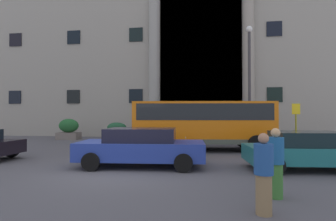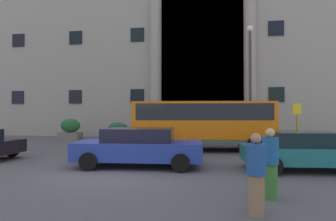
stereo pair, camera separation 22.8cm
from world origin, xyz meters
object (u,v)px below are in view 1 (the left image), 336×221
object	(u,v)px
lamppost_plaza_centre	(249,75)
white_taxi_kerbside	(141,147)
parked_compact_extra	(307,150)
motorcycle_near_kerb	(172,147)
pedestrian_child_trailing	(264,174)
orange_minibus	(202,121)
pedestrian_man_crossing	(276,163)
hedge_planter_west	(117,132)
hedge_planter_entrance_left	(69,129)
hedge_planter_entrance_right	(180,132)
bus_stop_sign	(296,121)

from	to	relation	value
lamppost_plaza_centre	white_taxi_kerbside	bearing A→B (deg)	-123.38
white_taxi_kerbside	parked_compact_extra	xyz separation A→B (m)	(5.76, 0.13, -0.04)
motorcycle_near_kerb	pedestrian_child_trailing	xyz separation A→B (m)	(2.54, -6.42, 0.31)
lamppost_plaza_centre	orange_minibus	bearing A→B (deg)	-133.96
pedestrian_man_crossing	pedestrian_child_trailing	size ratio (longest dim) A/B	1.03
hedge_planter_west	orange_minibus	bearing A→B (deg)	-36.79
hedge_planter_entrance_left	white_taxi_kerbside	distance (m)	12.49
hedge_planter_west	pedestrian_child_trailing	xyz separation A→B (m)	(7.56, -13.69, 0.13)
hedge_planter_entrance_right	white_taxi_kerbside	xyz separation A→B (m)	(-0.53, -9.79, 0.10)
motorcycle_near_kerb	hedge_planter_entrance_right	bearing A→B (deg)	87.84
orange_minibus	hedge_planter_entrance_right	distance (m)	5.41
white_taxi_kerbside	lamppost_plaza_centre	distance (m)	10.02
white_taxi_kerbside	pedestrian_man_crossing	size ratio (longest dim) A/B	2.95
bus_stop_sign	parked_compact_extra	distance (m)	6.38
hedge_planter_entrance_left	motorcycle_near_kerb	xyz separation A→B (m)	(8.88, -7.36, -0.31)
motorcycle_near_kerb	lamppost_plaza_centre	bearing A→B (deg)	47.97
parked_compact_extra	pedestrian_child_trailing	xyz separation A→B (m)	(-2.37, -4.35, 0.09)
orange_minibus	white_taxi_kerbside	distance (m)	5.27
hedge_planter_entrance_right	lamppost_plaza_centre	size ratio (longest dim) A/B	0.21
white_taxi_kerbside	motorcycle_near_kerb	world-z (taller)	white_taxi_kerbside
lamppost_plaza_centre	pedestrian_child_trailing	bearing A→B (deg)	-98.23
bus_stop_sign	hedge_planter_west	bearing A→B (deg)	164.40
pedestrian_child_trailing	hedge_planter_west	bearing A→B (deg)	-170.08
orange_minibus	white_taxi_kerbside	size ratio (longest dim) A/B	1.58
hedge_planter_entrance_left	parked_compact_extra	world-z (taller)	hedge_planter_entrance_left
hedge_planter_entrance_left	hedge_planter_entrance_right	world-z (taller)	hedge_planter_entrance_left
orange_minibus	pedestrian_man_crossing	bearing A→B (deg)	-84.24
orange_minibus	hedge_planter_west	world-z (taller)	orange_minibus
bus_stop_sign	hedge_planter_entrance_left	bearing A→B (deg)	167.85
hedge_planter_entrance_right	pedestrian_child_trailing	distance (m)	14.30
hedge_planter_entrance_left	hedge_planter_west	bearing A→B (deg)	-1.34
parked_compact_extra	lamppost_plaza_centre	distance (m)	8.53
bus_stop_sign	white_taxi_kerbside	distance (m)	9.72
parked_compact_extra	motorcycle_near_kerb	xyz separation A→B (m)	(-4.91, 2.07, -0.22)
bus_stop_sign	pedestrian_child_trailing	distance (m)	11.22
motorcycle_near_kerb	bus_stop_sign	bearing A→B (deg)	27.08
pedestrian_man_crossing	lamppost_plaza_centre	world-z (taller)	lamppost_plaza_centre
hedge_planter_entrance_right	pedestrian_child_trailing	xyz separation A→B (m)	(2.86, -14.01, 0.14)
bus_stop_sign	pedestrian_man_crossing	distance (m)	10.06
hedge_planter_west	parked_compact_extra	xyz separation A→B (m)	(9.93, -9.34, 0.04)
parked_compact_extra	pedestrian_child_trailing	size ratio (longest dim) A/B	2.72
hedge_planter_entrance_left	orange_minibus	bearing A→B (deg)	-25.35
white_taxi_kerbside	parked_compact_extra	distance (m)	5.76
white_taxi_kerbside	pedestrian_child_trailing	xyz separation A→B (m)	(3.40, -4.21, 0.05)
hedge_planter_entrance_right	hedge_planter_entrance_left	bearing A→B (deg)	-178.46
bus_stop_sign	parked_compact_extra	xyz separation A→B (m)	(-1.64, -6.11, -0.88)
bus_stop_sign	hedge_planter_entrance_right	bearing A→B (deg)	152.67
bus_stop_sign	lamppost_plaza_centre	size ratio (longest dim) A/B	0.33
bus_stop_sign	white_taxi_kerbside	size ratio (longest dim) A/B	0.54
pedestrian_man_crossing	hedge_planter_entrance_left	bearing A→B (deg)	147.42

